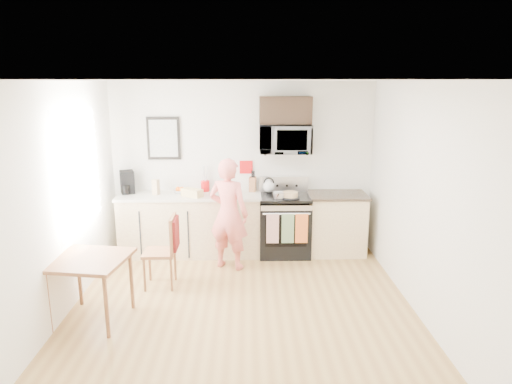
{
  "coord_description": "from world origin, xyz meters",
  "views": [
    {
      "loc": [
        0.07,
        -4.66,
        2.59
      ],
      "look_at": [
        0.18,
        1.0,
        1.22
      ],
      "focal_mm": 32.0,
      "sensor_mm": 36.0,
      "label": 1
    }
  ],
  "objects_px": {
    "range": "(284,226)",
    "dining_table": "(89,266)",
    "person": "(228,214)",
    "cake": "(290,195)",
    "chair": "(169,241)",
    "microwave": "(285,139)"
  },
  "relations": [
    {
      "from": "range",
      "to": "dining_table",
      "type": "distance_m",
      "value": 3.03
    },
    {
      "from": "chair",
      "to": "cake",
      "type": "xyz_separation_m",
      "value": [
        1.63,
        0.96,
        0.36
      ]
    },
    {
      "from": "microwave",
      "to": "dining_table",
      "type": "bearing_deg",
      "value": -137.5
    },
    {
      "from": "range",
      "to": "chair",
      "type": "xyz_separation_m",
      "value": [
        -1.56,
        -1.12,
        0.17
      ]
    },
    {
      "from": "microwave",
      "to": "cake",
      "type": "distance_m",
      "value": 0.84
    },
    {
      "from": "range",
      "to": "person",
      "type": "bearing_deg",
      "value": -147.59
    },
    {
      "from": "person",
      "to": "chair",
      "type": "bearing_deg",
      "value": 60.41
    },
    {
      "from": "dining_table",
      "to": "person",
      "type": "bearing_deg",
      "value": 45.14
    },
    {
      "from": "range",
      "to": "microwave",
      "type": "xyz_separation_m",
      "value": [
        -0.0,
        0.1,
        1.32
      ]
    },
    {
      "from": "person",
      "to": "cake",
      "type": "distance_m",
      "value": 0.98
    },
    {
      "from": "person",
      "to": "chair",
      "type": "xyz_separation_m",
      "value": [
        -0.73,
        -0.59,
        -0.19
      ]
    },
    {
      "from": "cake",
      "to": "dining_table",
      "type": "bearing_deg",
      "value": -142.08
    },
    {
      "from": "range",
      "to": "microwave",
      "type": "distance_m",
      "value": 1.33
    },
    {
      "from": "range",
      "to": "dining_table",
      "type": "height_order",
      "value": "range"
    },
    {
      "from": "microwave",
      "to": "person",
      "type": "bearing_deg",
      "value": -142.72
    },
    {
      "from": "chair",
      "to": "dining_table",
      "type": "bearing_deg",
      "value": -130.08
    },
    {
      "from": "person",
      "to": "dining_table",
      "type": "bearing_deg",
      "value": 66.74
    },
    {
      "from": "microwave",
      "to": "dining_table",
      "type": "relative_size",
      "value": 0.97
    },
    {
      "from": "range",
      "to": "person",
      "type": "xyz_separation_m",
      "value": [
        -0.83,
        -0.53,
        0.35
      ]
    },
    {
      "from": "dining_table",
      "to": "chair",
      "type": "height_order",
      "value": "chair"
    },
    {
      "from": "person",
      "to": "microwave",
      "type": "bearing_deg",
      "value": -121.11
    },
    {
      "from": "microwave",
      "to": "chair",
      "type": "xyz_separation_m",
      "value": [
        -1.56,
        -1.22,
        -1.15
      ]
    }
  ]
}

